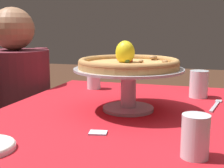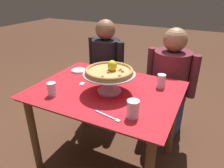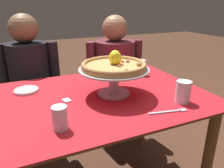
{
  "view_description": "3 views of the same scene",
  "coord_description": "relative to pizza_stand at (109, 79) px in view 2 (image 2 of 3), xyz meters",
  "views": [
    {
      "loc": [
        -0.99,
        -0.27,
        1.04
      ],
      "look_at": [
        0.03,
        0.04,
        0.84
      ],
      "focal_mm": 48.04,
      "sensor_mm": 36.0,
      "label": 1
    },
    {
      "loc": [
        0.71,
        -1.3,
        1.49
      ],
      "look_at": [
        0.03,
        0.04,
        0.78
      ],
      "focal_mm": 33.6,
      "sensor_mm": 36.0,
      "label": 2
    },
    {
      "loc": [
        -0.43,
        -1.06,
        1.23
      ],
      "look_at": [
        0.05,
        0.02,
        0.79
      ],
      "focal_mm": 34.56,
      "sensor_mm": 36.0,
      "label": 3
    }
  ],
  "objects": [
    {
      "name": "sugar_packet",
      "position": [
        -0.27,
        0.03,
        -0.1
      ],
      "size": [
        0.04,
        0.06,
        0.0
      ],
      "primitive_type": "cube",
      "rotation": [
        0.0,
        0.0,
        1.74
      ],
      "color": "silver",
      "rests_on": "dining_table"
    },
    {
      "name": "ground_plane",
      "position": [
        -0.04,
        0.02,
        -0.85
      ],
      "size": [
        14.0,
        14.0,
        0.0
      ],
      "primitive_type": "plane",
      "color": "#4C2D1E"
    },
    {
      "name": "diner_left",
      "position": [
        -0.41,
        0.7,
        -0.3
      ],
      "size": [
        0.46,
        0.36,
        1.17
      ],
      "color": "gray",
      "rests_on": "ground"
    },
    {
      "name": "water_glass_front_left",
      "position": [
        -0.35,
        -0.24,
        -0.06
      ],
      "size": [
        0.06,
        0.06,
        0.1
      ],
      "color": "silver",
      "rests_on": "dining_table"
    },
    {
      "name": "water_glass_back_right",
      "position": [
        0.33,
        0.26,
        -0.06
      ],
      "size": [
        0.07,
        0.07,
        0.11
      ],
      "color": "white",
      "rests_on": "dining_table"
    },
    {
      "name": "dinner_fork",
      "position": [
        0.16,
        -0.31,
        -0.1
      ],
      "size": [
        0.19,
        0.06,
        0.01
      ],
      "color": "#B7B7C1",
      "rests_on": "dining_table"
    },
    {
      "name": "diner_right",
      "position": [
        0.33,
        0.69,
        -0.29
      ],
      "size": [
        0.51,
        0.4,
        1.14
      ],
      "color": "navy",
      "rests_on": "ground"
    },
    {
      "name": "pizza",
      "position": [
        0.0,
        0.0,
        0.07
      ],
      "size": [
        0.36,
        0.36,
        0.1
      ],
      "color": "tan",
      "rests_on": "pizza_stand"
    },
    {
      "name": "pizza_stand",
      "position": [
        0.0,
        0.0,
        0.0
      ],
      "size": [
        0.39,
        0.39,
        0.15
      ],
      "color": "#B7B7C1",
      "rests_on": "dining_table"
    },
    {
      "name": "water_glass_front_right",
      "position": [
        0.29,
        -0.24,
        -0.06
      ],
      "size": [
        0.08,
        0.08,
        0.12
      ],
      "color": "white",
      "rests_on": "dining_table"
    },
    {
      "name": "dining_table",
      "position": [
        -0.04,
        0.02,
        -0.22
      ],
      "size": [
        1.14,
        0.87,
        0.74
      ],
      "color": "brown",
      "rests_on": "ground"
    },
    {
      "name": "side_plate",
      "position": [
        -0.46,
        0.25,
        -0.1
      ],
      "size": [
        0.14,
        0.14,
        0.02
      ],
      "color": "white",
      "rests_on": "dining_table"
    }
  ]
}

